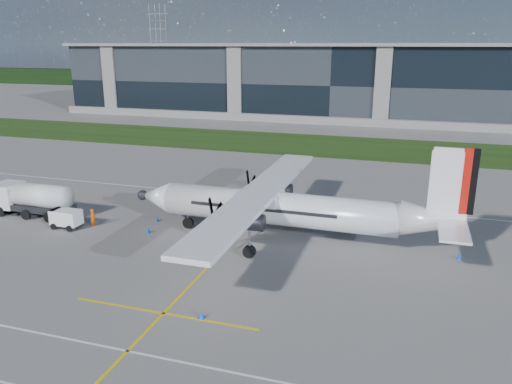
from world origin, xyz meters
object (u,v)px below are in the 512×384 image
pylon_west (159,45)px  safety_cone_tail (459,256)px  safety_cone_nose_stbd (157,219)px  baggage_tug (66,219)px  ground_crew_person (93,216)px  safety_cone_portwing (201,314)px  safety_cone_nose_port (148,230)px  turboprop_aircraft (290,190)px  fuel_tanker_truck (27,199)px

pylon_west → safety_cone_tail: size_ratio=60.00×
safety_cone_nose_stbd → safety_cone_tail: size_ratio=1.00×
baggage_tug → ground_crew_person: size_ratio=1.49×
ground_crew_person → safety_cone_portwing: 19.05m
safety_cone_nose_port → safety_cone_portwing: size_ratio=1.00×
turboprop_aircraft → safety_cone_nose_port: 12.66m
safety_cone_tail → fuel_tanker_truck: bearing=-177.9°
pylon_west → baggage_tug: bearing=-64.9°
fuel_tanker_truck → ground_crew_person: 7.71m
safety_cone_nose_stbd → safety_cone_nose_port: 2.89m
pylon_west → safety_cone_tail: bearing=-54.8°
fuel_tanker_truck → safety_cone_portwing: 25.98m
safety_cone_nose_stbd → safety_cone_tail: same height
safety_cone_nose_port → safety_cone_tail: (24.90, 2.20, 0.00)m
baggage_tug → safety_cone_nose_stbd: 7.74m
baggage_tug → safety_cone_portwing: baggage_tug is taller
pylon_west → safety_cone_portwing: (85.38, -155.80, -14.75)m
safety_cone_portwing → ground_crew_person: bearing=143.4°
fuel_tanker_truck → safety_cone_portwing: size_ratio=16.56×
safety_cone_nose_stbd → safety_cone_nose_port: size_ratio=1.00×
turboprop_aircraft → safety_cone_nose_port: size_ratio=56.42×
pylon_west → safety_cone_portwing: bearing=-61.3°
safety_cone_portwing → fuel_tanker_truck: bearing=152.1°
safety_cone_nose_stbd → safety_cone_nose_port: bearing=-75.8°
fuel_tanker_truck → safety_cone_nose_port: size_ratio=16.56×
fuel_tanker_truck → safety_cone_tail: (37.94, 1.38, -1.30)m
ground_crew_person → safety_cone_nose_port: size_ratio=3.62×
fuel_tanker_truck → safety_cone_portwing: (22.93, -12.15, -1.30)m
safety_cone_tail → safety_cone_portwing: 20.22m
fuel_tanker_truck → turboprop_aircraft: bearing=2.9°
fuel_tanker_truck → baggage_tug: bearing=-18.1°
pylon_west → safety_cone_tail: 174.75m
ground_crew_person → safety_cone_portwing: ground_crew_person is taller
pylon_west → ground_crew_person: bearing=-64.1°
fuel_tanker_truck → baggage_tug: 5.98m
baggage_tug → safety_cone_nose_stbd: size_ratio=5.38×
safety_cone_nose_stbd → baggage_tug: bearing=-150.2°
pylon_west → safety_cone_nose_stbd: bearing=-62.2°
baggage_tug → safety_cone_nose_port: bearing=7.9°
fuel_tanker_truck → safety_cone_portwing: fuel_tanker_truck is taller
turboprop_aircraft → fuel_tanker_truck: turboprop_aircraft is taller
fuel_tanker_truck → safety_cone_nose_port: fuel_tanker_truck is taller
fuel_tanker_truck → safety_cone_nose_stbd: bearing=9.2°
safety_cone_tail → turboprop_aircraft: bearing=-179.5°
turboprop_aircraft → safety_cone_nose_port: bearing=-170.0°
pylon_west → safety_cone_tail: pylon_west is taller
pylon_west → ground_crew_person: (70.09, -144.45, -14.09)m
ground_crew_person → safety_cone_tail: (30.31, 2.18, -0.66)m
turboprop_aircraft → baggage_tug: (-19.25, -3.11, -3.42)m
fuel_tanker_truck → safety_cone_nose_stbd: (12.34, 1.99, -1.30)m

